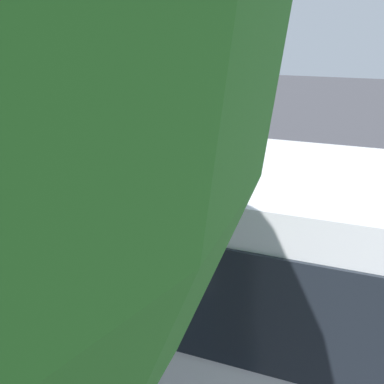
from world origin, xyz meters
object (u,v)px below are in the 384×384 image
Objects in this scene: spectator_left at (243,251)px; traffic_cone at (167,181)px; stunt_motorcycle at (111,152)px; tour_bus at (136,287)px; spectator_far_left at (299,264)px; spectator_centre at (191,236)px.

traffic_cone is at bearing -51.97° from spectator_left.
stunt_motorcycle is at bearing -41.38° from spectator_left.
tour_bus is 5.74× the size of spectator_far_left.
tour_bus is 4.78× the size of stunt_motorcycle.
tour_bus is at bearing 64.82° from spectator_far_left.
tour_bus is at bearing 102.18° from spectator_centre.
spectator_far_left is 2.69× the size of traffic_cone.
tour_bus reaches higher than stunt_motorcycle.
spectator_far_left is 1.00m from spectator_left.
spectator_left is at bearing 128.03° from traffic_cone.
tour_bus is at bearing 84.03° from spectator_left.
spectator_left reaches higher than stunt_motorcycle.
tour_bus is 3.09m from spectator_far_left.
spectator_centre is at bearing -0.38° from spectator_left.
traffic_cone is at bearing -58.89° from spectator_centre.
tour_bus reaches higher than spectator_left.
spectator_far_left reaches higher than traffic_cone.
stunt_motorcycle is (6.88, -5.36, -0.04)m from spectator_far_left.
spectator_far_left is at bearing 174.70° from spectator_centre.
stunt_motorcycle is at bearing -37.95° from spectator_far_left.
spectator_left is at bearing 138.62° from stunt_motorcycle.
spectator_left is at bearing 179.62° from spectator_centre.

